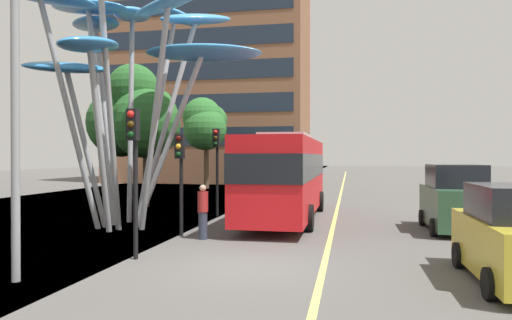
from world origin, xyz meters
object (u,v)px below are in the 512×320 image
street_lamp (28,53)px  pedestrian (203,212)px  leaf_sculpture (124,34)px  traffic_light_kerb_far (180,162)px  traffic_light_kerb_near (134,151)px  red_bus (286,173)px  car_parked_mid (455,200)px  traffic_light_island_mid (217,153)px

street_lamp → pedestrian: (2.02, 5.68, -3.94)m
street_lamp → leaf_sculpture: bearing=102.4°
street_lamp → pedestrian: street_lamp is taller
leaf_sculpture → traffic_light_kerb_far: bearing=-31.2°
traffic_light_kerb_far → street_lamp: size_ratio=0.44×
traffic_light_kerb_near → pedestrian: 3.85m
red_bus → traffic_light_kerb_far: (-2.87, -4.83, 0.50)m
traffic_light_kerb_near → car_parked_mid: size_ratio=0.95×
red_bus → traffic_light_kerb_near: size_ratio=2.80×
leaf_sculpture → traffic_light_kerb_near: bearing=-61.2°
traffic_light_kerb_far → pedestrian: size_ratio=1.93×
traffic_light_kerb_far → car_parked_mid: (9.13, 2.90, -1.35)m
red_bus → traffic_light_kerb_far: 5.64m
traffic_light_kerb_near → pedestrian: (0.81, 3.24, -1.91)m
traffic_light_kerb_far → traffic_light_island_mid: bearing=92.7°
red_bus → traffic_light_kerb_far: bearing=-120.7°
traffic_light_island_mid → pedestrian: bearing=-78.5°
street_lamp → red_bus: bearing=69.7°
street_lamp → pedestrian: 7.20m
leaf_sculpture → car_parked_mid: (11.98, 1.18, -6.14)m
traffic_light_kerb_far → pedestrian: bearing=-20.3°
traffic_light_kerb_far → traffic_light_island_mid: traffic_light_island_mid is taller
traffic_light_kerb_near → street_lamp: street_lamp is taller
traffic_light_island_mid → traffic_light_kerb_near: bearing=-88.0°
traffic_light_kerb_near → pedestrian: size_ratio=2.21×
car_parked_mid → pedestrian: 8.86m
traffic_light_kerb_near → traffic_light_kerb_far: size_ratio=1.14×
car_parked_mid → street_lamp: size_ratio=0.54×
red_bus → car_parked_mid: size_ratio=2.65×
traffic_light_island_mid → car_parked_mid: bearing=-13.9°
pedestrian → red_bus: bearing=68.9°
traffic_light_kerb_far → street_lamp: 6.56m
traffic_light_island_mid → leaf_sculpture: bearing=-126.6°
red_bus → traffic_light_kerb_far: size_ratio=3.19×
car_parked_mid → street_lamp: (-10.27, -8.91, 3.72)m
traffic_light_island_mid → street_lamp: 11.44m
leaf_sculpture → street_lamp: 8.27m
traffic_light_kerb_far → pedestrian: traffic_light_kerb_far is taller
car_parked_mid → street_lamp: street_lamp is taller
traffic_light_kerb_far → red_bus: bearing=59.3°
street_lamp → traffic_light_island_mid: bearing=85.4°
leaf_sculpture → traffic_light_kerb_near: size_ratio=2.62×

